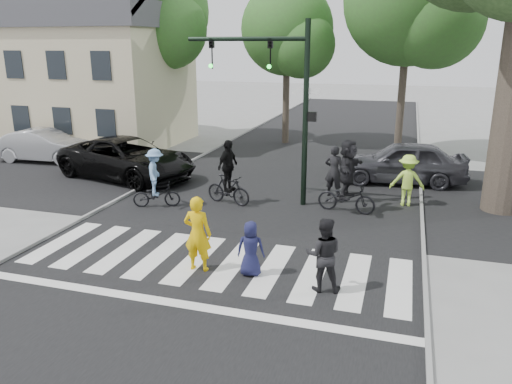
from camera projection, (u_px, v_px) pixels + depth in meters
ground at (198, 279)px, 11.60m from camera, size 120.00×120.00×0.00m
road_stem at (259, 212)px, 16.18m from camera, size 10.00×70.00×0.01m
road_cross at (282, 188)px, 18.93m from camera, size 70.00×10.00×0.01m
curb_left at (122, 197)px, 17.57m from camera, size 0.10×70.00×0.10m
curb_right at (422, 227)px, 14.76m from camera, size 0.10×70.00×0.10m
crosswalk at (209, 267)px, 12.20m from camera, size 10.00×3.85×0.01m
traffic_signal at (280, 87)px, 16.07m from camera, size 4.45×0.29×6.00m
bg_tree_0 at (83, 27)px, 28.34m from camera, size 5.46×5.20×8.97m
bg_tree_1 at (158, 16)px, 26.32m from camera, size 6.09×5.80×9.80m
bg_tree_2 at (291, 33)px, 25.68m from camera, size 5.04×4.80×8.40m
bg_tree_3 at (416, 5)px, 22.42m from camera, size 6.30×6.00×10.20m
house at (101, 72)px, 26.53m from camera, size 8.40×8.10×8.82m
pedestrian_woman at (198, 234)px, 11.81m from camera, size 0.69×0.46×1.86m
pedestrian_child at (251, 249)px, 11.61m from camera, size 0.71×0.53×1.33m
pedestrian_adult at (324, 255)px, 10.86m from camera, size 0.91×0.77×1.68m
cyclist_left at (156, 182)px, 16.50m from camera, size 1.65×1.16×1.98m
cyclist_mid at (228, 178)px, 16.78m from camera, size 1.76×1.10×2.21m
cyclist_right at (347, 180)px, 15.92m from camera, size 1.96×1.82×2.39m
car_suv at (127, 158)px, 20.09m from camera, size 6.40×4.15×1.64m
car_silver at (44, 146)px, 22.99m from camera, size 4.61×1.88×1.49m
car_grey at (402, 162)px, 19.41m from camera, size 5.00×2.37×1.65m
bystander_hivis at (407, 180)px, 16.63m from camera, size 1.19×0.76×1.75m
bystander_dark at (334, 171)px, 17.63m from camera, size 0.73×0.53×1.86m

